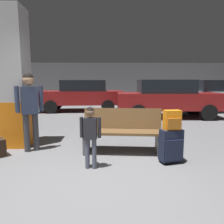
# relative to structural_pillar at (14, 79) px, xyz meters

# --- Properties ---
(ground_plane) EXTENTS (18.00, 18.00, 0.10)m
(ground_plane) POSITION_rel_structural_pillar_xyz_m (1.89, 2.05, -1.54)
(ground_plane) COLOR slate
(garage_back_wall) EXTENTS (18.00, 0.12, 2.80)m
(garage_back_wall) POSITION_rel_structural_pillar_xyz_m (1.89, 10.91, -0.09)
(garage_back_wall) COLOR #565658
(garage_back_wall) RESTS_ON ground_plane
(structural_pillar) EXTENTS (0.57, 0.57, 2.99)m
(structural_pillar) POSITION_rel_structural_pillar_xyz_m (0.00, 0.00, 0.00)
(structural_pillar) COLOR orange
(structural_pillar) RESTS_ON ground_plane
(bench) EXTENTS (1.64, 0.66, 0.89)m
(bench) POSITION_rel_structural_pillar_xyz_m (2.33, -0.52, -1.04)
(bench) COLOR brown
(bench) RESTS_ON ground_plane
(suitcase) EXTENTS (0.42, 0.31, 0.60)m
(suitcase) POSITION_rel_structural_pillar_xyz_m (3.15, -1.12, -1.17)
(suitcase) COLOR #191E33
(suitcase) RESTS_ON ground_plane
(backpack_bright) EXTENTS (0.30, 0.22, 0.34)m
(backpack_bright) POSITION_rel_structural_pillar_xyz_m (3.15, -1.12, -0.72)
(backpack_bright) COLOR orange
(backpack_bright) RESTS_ON suitcase
(child) EXTENTS (0.35, 0.21, 1.03)m
(child) POSITION_rel_structural_pillar_xyz_m (1.75, -1.32, -0.85)
(child) COLOR #4C5160
(child) RESTS_ON ground_plane
(adult) EXTENTS (0.49, 0.31, 1.60)m
(adult) POSITION_rel_structural_pillar_xyz_m (0.45, -0.40, -0.50)
(adult) COLOR #38383D
(adult) RESTS_ON ground_plane
(backpack_dark_floor) EXTENTS (0.31, 0.32, 0.34)m
(backpack_dark_floor) POSITION_rel_structural_pillar_xyz_m (-0.06, -0.71, -1.32)
(backpack_dark_floor) COLOR black
(backpack_dark_floor) RESTS_ON ground_plane
(parked_car_far) EXTENTS (4.21, 2.01, 1.51)m
(parked_car_far) POSITION_rel_structural_pillar_xyz_m (0.72, 5.76, -0.68)
(parked_car_far) COLOR maroon
(parked_car_far) RESTS_ON ground_plane
(parked_car_near) EXTENTS (4.14, 1.87, 1.51)m
(parked_car_near) POSITION_rel_structural_pillar_xyz_m (4.45, 3.79, -0.68)
(parked_car_near) COLOR maroon
(parked_car_near) RESTS_ON ground_plane
(parked_car_side) EXTENTS (4.25, 2.11, 1.51)m
(parked_car_side) POSITION_rel_structural_pillar_xyz_m (7.14, 5.45, -0.68)
(parked_car_side) COLOR silver
(parked_car_side) RESTS_ON ground_plane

